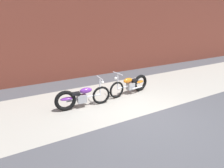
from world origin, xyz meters
TOP-DOWN VIEW (x-y plane):
  - ground_plane at (0.00, 0.00)m, footprint 80.00×80.00m
  - sidewalk_slab at (0.00, 1.75)m, footprint 36.00×3.50m
  - brick_building_wall at (0.00, 5.20)m, footprint 36.00×0.50m
  - motorcycle_purple at (-1.63, 1.54)m, footprint 2.01×0.58m
  - motorcycle_orange at (0.75, 1.78)m, footprint 2.00×0.58m

SIDE VIEW (x-z plane):
  - ground_plane at x=0.00m, z-range 0.00..0.00m
  - sidewalk_slab at x=0.00m, z-range 0.00..0.01m
  - motorcycle_purple at x=-1.63m, z-range -0.12..0.91m
  - motorcycle_orange at x=0.75m, z-range -0.12..0.91m
  - brick_building_wall at x=0.00m, z-range 0.00..5.06m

